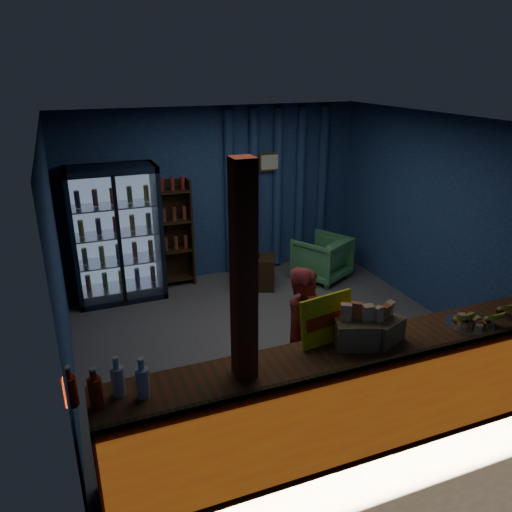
# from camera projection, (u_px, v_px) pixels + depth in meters

# --- Properties ---
(ground) EXTENTS (4.60, 4.60, 0.00)m
(ground) POSITION_uv_depth(u_px,v_px,m) (272.00, 338.00, 6.15)
(ground) COLOR #515154
(ground) RESTS_ON ground
(room_walls) EXTENTS (4.60, 4.60, 4.60)m
(room_walls) POSITION_uv_depth(u_px,v_px,m) (273.00, 215.00, 5.58)
(room_walls) COLOR navy
(room_walls) RESTS_ON ground
(counter) EXTENTS (4.40, 0.57, 0.99)m
(counter) POSITION_uv_depth(u_px,v_px,m) (359.00, 395.00, 4.32)
(counter) COLOR brown
(counter) RESTS_ON ground
(support_post) EXTENTS (0.16, 0.16, 2.60)m
(support_post) POSITION_uv_depth(u_px,v_px,m) (244.00, 334.00, 3.67)
(support_post) COLOR #9B2C16
(support_post) RESTS_ON ground
(beverage_cooler) EXTENTS (1.20, 0.62, 1.90)m
(beverage_cooler) POSITION_uv_depth(u_px,v_px,m) (116.00, 234.00, 6.95)
(beverage_cooler) COLOR black
(beverage_cooler) RESTS_ON ground
(bottle_shelf) EXTENTS (0.50, 0.28, 1.60)m
(bottle_shelf) POSITION_uv_depth(u_px,v_px,m) (175.00, 234.00, 7.41)
(bottle_shelf) COLOR #342110
(bottle_shelf) RESTS_ON ground
(curtain_folds) EXTENTS (1.74, 0.14, 2.50)m
(curtain_folds) POSITION_uv_depth(u_px,v_px,m) (277.00, 189.00, 7.88)
(curtain_folds) COLOR navy
(curtain_folds) RESTS_ON room_walls
(framed_picture) EXTENTS (0.36, 0.04, 0.28)m
(framed_picture) POSITION_uv_depth(u_px,v_px,m) (270.00, 162.00, 7.63)
(framed_picture) COLOR #B9862E
(framed_picture) RESTS_ON room_walls
(shopkeeper) EXTENTS (0.62, 0.52, 1.46)m
(shopkeeper) POSITION_uv_depth(u_px,v_px,m) (305.00, 341.00, 4.68)
(shopkeeper) COLOR maroon
(shopkeeper) RESTS_ON ground
(green_chair) EXTENTS (0.99, 1.00, 0.68)m
(green_chair) POSITION_uv_depth(u_px,v_px,m) (322.00, 258.00, 7.75)
(green_chair) COLOR #52A45F
(green_chair) RESTS_ON ground
(side_table) EXTENTS (0.64, 0.57, 0.58)m
(side_table) POSITION_uv_depth(u_px,v_px,m) (257.00, 272.00, 7.45)
(side_table) COLOR #342110
(side_table) RESTS_ON ground
(yellow_sign) EXTENTS (0.53, 0.19, 0.42)m
(yellow_sign) POSITION_uv_depth(u_px,v_px,m) (327.00, 319.00, 4.17)
(yellow_sign) COLOR yellow
(yellow_sign) RESTS_ON counter
(soda_bottles) EXTENTS (0.57, 0.18, 0.31)m
(soda_bottles) POSITION_uv_depth(u_px,v_px,m) (107.00, 385.00, 3.46)
(soda_bottles) COLOR red
(soda_bottles) RESTS_ON counter
(snack_box_left) EXTENTS (0.42, 0.38, 0.37)m
(snack_box_left) POSITION_uv_depth(u_px,v_px,m) (355.00, 330.00, 4.16)
(snack_box_left) COLOR #A27A4E
(snack_box_left) RESTS_ON counter
(snack_box_centre) EXTENTS (0.39, 0.36, 0.34)m
(snack_box_centre) POSITION_uv_depth(u_px,v_px,m) (382.00, 328.00, 4.22)
(snack_box_centre) COLOR #A27A4E
(snack_box_centre) RESTS_ON counter
(pastry_tray) EXTENTS (0.42, 0.42, 0.07)m
(pastry_tray) POSITION_uv_depth(u_px,v_px,m) (470.00, 323.00, 4.49)
(pastry_tray) COLOR silver
(pastry_tray) RESTS_ON counter
(banana_bunches) EXTENTS (0.75, 0.29, 0.16)m
(banana_bunches) POSITION_uv_depth(u_px,v_px,m) (486.00, 314.00, 4.54)
(banana_bunches) COLOR gold
(banana_bunches) RESTS_ON counter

